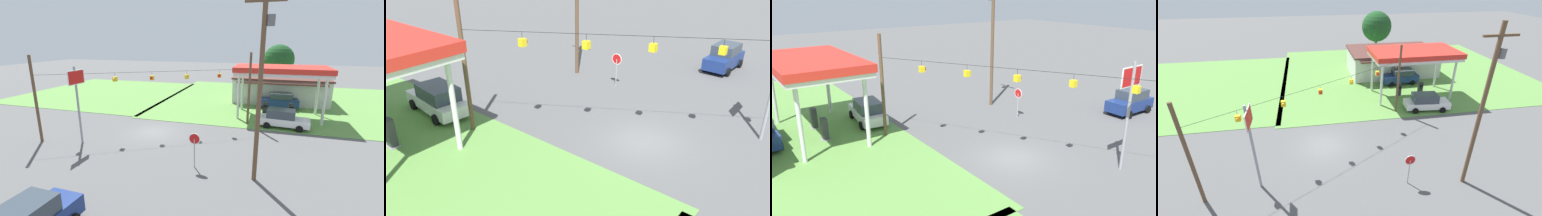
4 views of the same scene
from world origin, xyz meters
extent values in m
plane|color=#565656|center=(0.00, 0.00, 0.00)|extent=(160.00, 160.00, 0.00)
cube|color=#5B8E42|center=(13.47, 17.49, 0.02)|extent=(36.00, 28.00, 0.04)
cube|color=#5B8E42|center=(-16.00, 16.00, 0.02)|extent=(24.00, 24.00, 0.04)
cube|color=silver|center=(11.47, 8.87, 5.06)|extent=(9.86, 5.42, 0.35)
cube|color=red|center=(11.47, 8.87, 5.51)|extent=(10.06, 5.62, 0.55)
cylinder|color=silver|center=(7.14, 6.76, 2.44)|extent=(0.28, 0.28, 4.89)
cylinder|color=silver|center=(15.80, 6.76, 2.44)|extent=(0.28, 0.28, 4.89)
cylinder|color=silver|center=(7.14, 10.98, 2.44)|extent=(0.28, 0.28, 4.89)
cylinder|color=silver|center=(15.80, 10.98, 2.44)|extent=(0.28, 0.28, 4.89)
cube|color=silver|center=(11.76, 17.49, 1.69)|extent=(12.51, 7.52, 3.39)
cube|color=#512D28|center=(11.76, 17.49, 3.51)|extent=(12.81, 7.82, 0.24)
cube|color=#512D28|center=(11.76, 13.38, 3.14)|extent=(11.26, 0.70, 0.20)
cube|color=gray|center=(10.06, 8.87, 0.06)|extent=(0.71, 0.56, 0.12)
cube|color=#333338|center=(10.06, 8.87, 0.89)|extent=(0.55, 0.40, 1.54)
cube|color=black|center=(10.06, 8.65, 1.20)|extent=(0.39, 0.03, 0.24)
cube|color=gray|center=(12.88, 8.87, 0.06)|extent=(0.71, 0.56, 0.12)
cube|color=#333338|center=(12.88, 8.87, 0.89)|extent=(0.55, 0.40, 1.54)
cube|color=black|center=(12.88, 8.65, 1.20)|extent=(0.39, 0.03, 0.24)
cube|color=white|center=(11.95, 4.94, 0.69)|extent=(5.05, 2.31, 0.71)
cube|color=#333D47|center=(11.66, 4.96, 1.46)|extent=(2.84, 1.95, 0.82)
cylinder|color=black|center=(13.55, 5.73, 0.34)|extent=(0.70, 0.28, 0.68)
cylinder|color=black|center=(13.37, 3.85, 0.34)|extent=(0.70, 0.28, 0.68)
cylinder|color=black|center=(10.53, 6.02, 0.34)|extent=(0.70, 0.28, 0.68)
cylinder|color=black|center=(10.35, 4.14, 0.34)|extent=(0.70, 0.28, 0.68)
cube|color=navy|center=(11.62, 12.80, 0.81)|extent=(4.94, 2.03, 0.94)
cube|color=#333D47|center=(11.91, 12.81, 1.66)|extent=(2.74, 1.80, 0.75)
cylinder|color=black|center=(10.14, 11.80, 0.34)|extent=(0.69, 0.25, 0.68)
cylinder|color=black|center=(10.07, 13.69, 0.34)|extent=(0.69, 0.25, 0.68)
cylinder|color=black|center=(13.17, 11.92, 0.34)|extent=(0.69, 0.25, 0.68)
cylinder|color=black|center=(13.09, 13.80, 0.34)|extent=(0.69, 0.25, 0.68)
cube|color=#333D47|center=(0.93, -14.63, 1.67)|extent=(1.75, 2.45, 0.81)
cylinder|color=black|center=(0.02, -12.99, 0.34)|extent=(0.23, 0.68, 0.68)
cylinder|color=#99999E|center=(5.69, -5.68, 1.05)|extent=(0.08, 0.08, 2.10)
cylinder|color=white|center=(5.69, -5.68, 2.10)|extent=(0.80, 0.03, 0.80)
cylinder|color=red|center=(5.69, -5.68, 2.10)|extent=(0.70, 0.03, 0.70)
cylinder|color=gray|center=(-4.82, -4.21, 3.28)|extent=(0.18, 0.18, 6.55)
cube|color=white|center=(-4.72, -4.21, 5.67)|extent=(0.06, 1.86, 1.16)
cube|color=red|center=(-4.72, -4.21, 5.67)|extent=(0.07, 1.74, 1.04)
cylinder|color=brown|center=(9.77, -6.19, 5.71)|extent=(0.28, 0.28, 11.41)
cube|color=brown|center=(9.77, -6.19, 10.61)|extent=(2.20, 0.14, 0.14)
cylinder|color=#59595B|center=(10.12, -6.19, 9.61)|extent=(0.44, 0.44, 0.60)
cylinder|color=brown|center=(-8.39, -5.00, 3.72)|extent=(0.24, 0.24, 7.44)
cylinder|color=brown|center=(8.39, 5.00, 3.72)|extent=(0.24, 0.24, 7.44)
cylinder|color=black|center=(0.00, 0.00, 5.80)|extent=(16.80, 10.02, 0.02)
cylinder|color=black|center=(-5.60, -3.33, 5.63)|extent=(0.02, 0.02, 0.35)
cube|color=yellow|center=(-5.60, -3.33, 5.25)|extent=(0.32, 0.32, 0.40)
sphere|color=yellow|center=(-5.60, -3.50, 5.25)|extent=(0.28, 0.28, 0.28)
cylinder|color=black|center=(-2.80, -1.67, 5.63)|extent=(0.02, 0.02, 0.35)
cube|color=yellow|center=(-2.80, -1.67, 5.25)|extent=(0.32, 0.32, 0.40)
sphere|color=yellow|center=(-2.80, -1.84, 5.25)|extent=(0.28, 0.28, 0.28)
cylinder|color=black|center=(0.00, 0.00, 5.63)|extent=(0.02, 0.02, 0.35)
cube|color=yellow|center=(0.00, 0.00, 5.25)|extent=(0.32, 0.32, 0.40)
sphere|color=red|center=(0.00, -0.17, 5.25)|extent=(0.28, 0.28, 0.28)
cylinder|color=black|center=(2.80, 1.67, 5.63)|extent=(0.02, 0.02, 0.35)
cube|color=yellow|center=(2.80, 1.67, 5.25)|extent=(0.32, 0.32, 0.40)
sphere|color=yellow|center=(2.80, 1.50, 5.25)|extent=(0.28, 0.28, 0.28)
cylinder|color=black|center=(5.60, 3.33, 5.63)|extent=(0.02, 0.02, 0.35)
cube|color=yellow|center=(5.60, 3.33, 5.25)|extent=(0.32, 0.32, 0.40)
sphere|color=red|center=(5.60, 3.16, 5.25)|extent=(0.28, 0.28, 0.28)
cylinder|color=#4C3828|center=(11.65, 26.24, 1.63)|extent=(0.44, 0.44, 3.26)
sphere|color=#19471E|center=(11.65, 26.24, 5.34)|extent=(5.20, 5.20, 5.20)
camera|label=1|loc=(10.22, -21.30, 8.56)|focal=24.00mm
camera|label=2|loc=(-8.21, 15.96, 10.34)|focal=35.00mm
camera|label=3|loc=(-15.83, 15.24, 10.39)|focal=35.00mm
camera|label=4|loc=(-0.83, -18.87, 13.62)|focal=24.00mm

